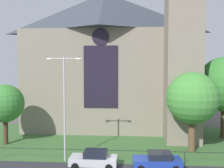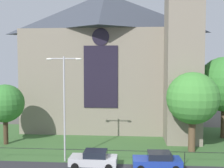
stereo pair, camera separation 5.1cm
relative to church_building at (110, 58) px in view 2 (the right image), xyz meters
The scene contains 9 objects.
ground 12.83m from the church_building, 73.88° to the right, with size 160.00×160.00×0.00m, color #56544C.
grass_verge 14.08m from the church_building, 77.19° to the right, with size 120.00×20.00×0.01m, color #3D6633.
church_building is the anchor object (origin of this frame).
iron_railing 17.57m from the church_building, 92.97° to the right, with size 35.64×0.07×1.13m.
tree_right_near 15.37m from the church_building, 49.15° to the right, with size 5.49×5.49×8.43m.
tree_left_near 16.09m from the church_building, 138.71° to the right, with size 4.38×4.38×6.97m.
streetlamp_near 15.85m from the church_building, 101.70° to the right, with size 3.37×0.26×9.92m.
parked_car_silver 18.90m from the church_building, 90.47° to the right, with size 4.24×2.09×1.51m.
parked_car_blue 19.72m from the church_building, 71.49° to the right, with size 4.27×2.16×1.51m.
Camera 2 is at (1.06, -21.90, 8.86)m, focal length 42.50 mm.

